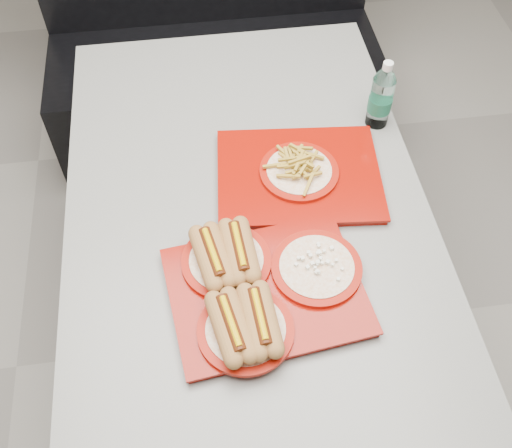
{
  "coord_description": "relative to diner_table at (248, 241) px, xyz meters",
  "views": [
    {
      "loc": [
        -0.11,
        -0.93,
        1.92
      ],
      "look_at": [
        0.0,
        -0.13,
        0.83
      ],
      "focal_mm": 42.0,
      "sensor_mm": 36.0,
      "label": 1
    }
  ],
  "objects": [
    {
      "name": "ground",
      "position": [
        0.0,
        0.0,
        -0.58
      ],
      "size": [
        6.0,
        6.0,
        0.0
      ],
      "primitive_type": "plane",
      "color": "gray",
      "rests_on": "ground"
    },
    {
      "name": "diner_table",
      "position": [
        0.0,
        0.0,
        0.0
      ],
      "size": [
        0.92,
        1.42,
        0.75
      ],
      "color": "black",
      "rests_on": "ground"
    },
    {
      "name": "booth_bench",
      "position": [
        0.0,
        1.09,
        -0.18
      ],
      "size": [
        1.3,
        0.57,
        1.35
      ],
      "color": "black",
      "rests_on": "ground"
    },
    {
      "name": "tray_near",
      "position": [
        -0.01,
        -0.27,
        0.2
      ],
      "size": [
        0.46,
        0.39,
        0.09
      ],
      "rotation": [
        0.0,
        0.0,
        0.12
      ],
      "color": "#870C03",
      "rests_on": "diner_table"
    },
    {
      "name": "tray_far",
      "position": [
        0.14,
        0.06,
        0.19
      ],
      "size": [
        0.44,
        0.36,
        0.08
      ],
      "rotation": [
        0.0,
        0.0,
        -0.09
      ],
      "color": "#870C03",
      "rests_on": "diner_table"
    },
    {
      "name": "water_bottle",
      "position": [
        0.39,
        0.24,
        0.25
      ],
      "size": [
        0.06,
        0.06,
        0.2
      ],
      "rotation": [
        0.0,
        0.0,
        -0.15
      ],
      "color": "silver",
      "rests_on": "diner_table"
    }
  ]
}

